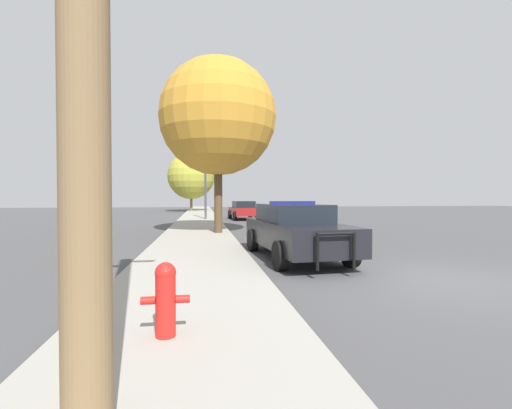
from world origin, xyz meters
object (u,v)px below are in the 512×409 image
fire_hydrant (166,297)px  tree_sidewalk_far (191,176)px  car_background_midblock (243,210)px  police_car (295,229)px  tree_sidewalk_near (218,117)px  traffic_light (222,165)px

fire_hydrant → tree_sidewalk_far: (-0.80, 37.59, 3.72)m
car_background_midblock → fire_hydrant: bearing=-103.1°
fire_hydrant → tree_sidewalk_far: 37.78m
police_car → tree_sidewalk_near: size_ratio=0.65×
fire_hydrant → car_background_midblock: car_background_midblock is taller
fire_hydrant → tree_sidewalk_near: tree_sidewalk_near is taller
tree_sidewalk_near → fire_hydrant: bearing=-95.7°
tree_sidewalk_far → tree_sidewalk_near: (1.95, -26.11, 1.00)m
traffic_light → car_background_midblock: bearing=25.3°
fire_hydrant → car_background_midblock: size_ratio=0.21×
police_car → car_background_midblock: (0.56, 16.85, -0.05)m
tree_sidewalk_far → tree_sidewalk_near: bearing=-85.7°
police_car → tree_sidewalk_near: (-1.87, 6.06, 4.50)m
police_car → tree_sidewalk_far: (-3.82, 32.17, 3.50)m
police_car → fire_hydrant: size_ratio=6.00×
tree_sidewalk_far → tree_sidewalk_near: tree_sidewalk_near is taller
fire_hydrant → traffic_light: 21.84m
fire_hydrant → police_car: bearing=60.8°
fire_hydrant → car_background_midblock: 22.55m
fire_hydrant → tree_sidewalk_far: bearing=91.2°
traffic_light → tree_sidewalk_near: 10.09m
tree_sidewalk_far → traffic_light: bearing=-80.5°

